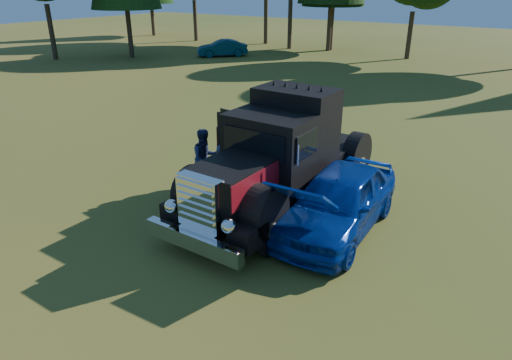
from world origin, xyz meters
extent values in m
plane|color=#344C16|center=(0.00, 0.00, 0.00)|extent=(120.00, 120.00, 0.00)
cylinder|color=#2D2116|center=(-32.00, 30.00, 2.16)|extent=(0.36, 0.36, 4.32)
cylinder|color=#2D2116|center=(-25.00, 29.00, 1.89)|extent=(0.36, 0.36, 3.78)
cylinder|color=#2D2116|center=(-18.00, 31.00, 1.98)|extent=(0.36, 0.36, 3.96)
cylinder|color=#2D2116|center=(-11.00, 30.50, 2.34)|extent=(0.36, 0.36, 4.68)
cylinder|color=#2D2116|center=(-4.00, 29.50, 1.71)|extent=(0.36, 0.36, 3.42)
cylinder|color=#2D2116|center=(-22.00, 18.00, 2.34)|extent=(0.36, 0.36, 4.68)
cylinder|color=#2D2116|center=(-26.00, 14.00, 1.98)|extent=(0.36, 0.36, 3.96)
cylinder|color=#2D2116|center=(-14.38, 29.29, 2.25)|extent=(0.36, 0.36, 4.51)
cylinder|color=#2D2116|center=(-10.99, 30.08, 2.49)|extent=(0.36, 0.36, 4.98)
cylinder|color=black|center=(-0.06, 0.53, 0.55)|extent=(0.32, 1.10, 1.10)
cylinder|color=black|center=(2.04, 0.53, 0.55)|extent=(0.32, 1.10, 1.10)
cylinder|color=black|center=(-0.06, 5.33, 0.55)|extent=(0.32, 1.10, 1.10)
cylinder|color=black|center=(2.04, 5.33, 0.55)|extent=(0.32, 1.10, 1.10)
cylinder|color=black|center=(0.27, 5.33, 0.55)|extent=(0.32, 1.10, 1.10)
cylinder|color=black|center=(1.71, 5.33, 0.55)|extent=(0.32, 1.10, 1.10)
cube|color=black|center=(0.99, 3.13, 0.62)|extent=(1.60, 6.40, 0.28)
cube|color=white|center=(0.99, -0.72, 0.55)|extent=(2.50, 0.22, 0.36)
cube|color=white|center=(0.99, -0.42, 1.25)|extent=(1.05, 0.30, 1.30)
cube|color=black|center=(0.99, 0.63, 1.30)|extent=(1.35, 1.80, 1.10)
cube|color=maroon|center=(0.30, 0.63, 1.50)|extent=(0.02, 1.80, 0.60)
cube|color=maroon|center=(1.68, 0.63, 1.50)|extent=(0.02, 1.80, 0.60)
cylinder|color=black|center=(0.04, 0.53, 0.95)|extent=(0.55, 1.24, 1.24)
cylinder|color=black|center=(1.94, 0.53, 0.95)|extent=(0.55, 1.24, 1.24)
sphere|color=white|center=(0.21, -0.49, 1.05)|extent=(0.32, 0.32, 0.32)
sphere|color=white|center=(1.77, -0.49, 1.05)|extent=(0.32, 0.32, 0.32)
cube|color=black|center=(0.99, 2.18, 1.55)|extent=(2.05, 1.30, 2.10)
cube|color=black|center=(0.99, 1.51, 2.05)|extent=(1.70, 0.05, 0.65)
cube|color=black|center=(0.99, 3.48, 1.75)|extent=(2.05, 1.30, 2.50)
cube|color=black|center=(0.99, 5.13, 0.95)|extent=(2.00, 2.00, 0.35)
cube|color=black|center=(-0.59, 2.77, 1.45)|extent=(1.10, 0.18, 1.50)
cube|color=maroon|center=(-0.60, 2.82, 1.30)|extent=(0.85, 0.11, 0.75)
imported|color=#1207A0|center=(2.86, 2.34, 0.76)|extent=(2.06, 4.57, 1.52)
cube|color=#1207A0|center=(2.76, 0.65, 1.55)|extent=(1.35, 1.00, 0.67)
imported|color=#1F2F4A|center=(-0.41, 2.09, 0.78)|extent=(0.55, 0.66, 1.56)
imported|color=#1C1F42|center=(-1.36, 2.48, 0.87)|extent=(0.96, 1.05, 1.74)
imported|color=#082934|center=(-16.45, 22.37, 0.64)|extent=(3.64, 3.78, 1.28)
camera|label=1|loc=(6.70, -6.74, 5.54)|focal=32.00mm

